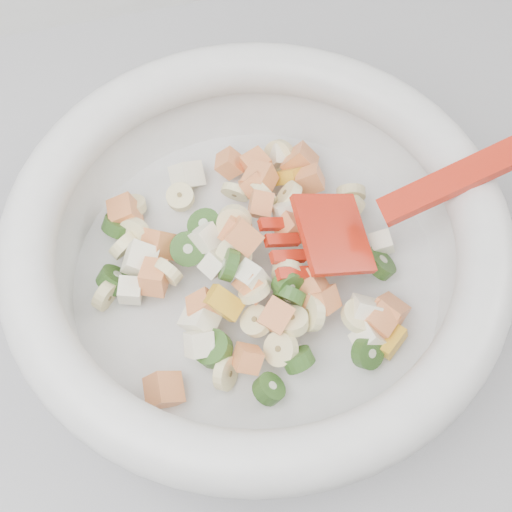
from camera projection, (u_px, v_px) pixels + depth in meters
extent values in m
cube|color=gray|center=(206.00, 412.00, 0.98)|extent=(2.00, 0.60, 0.90)
cylinder|color=silver|center=(256.00, 280.00, 0.56)|extent=(0.30, 0.30, 0.02)
torus|color=silver|center=(256.00, 234.00, 0.50)|extent=(0.36, 0.36, 0.04)
cylinder|color=#FFF5AA|center=(351.00, 193.00, 0.58)|extent=(0.03, 0.02, 0.03)
cylinder|color=#FFF5AA|center=(234.00, 255.00, 0.52)|extent=(0.04, 0.03, 0.03)
cylinder|color=#FFF5AA|center=(105.00, 296.00, 0.53)|extent=(0.02, 0.03, 0.03)
cylinder|color=#FFF5AA|center=(226.00, 373.00, 0.50)|extent=(0.03, 0.03, 0.03)
cylinder|color=#FFF5AA|center=(293.00, 321.00, 0.50)|extent=(0.03, 0.03, 0.02)
cylinder|color=#FFF5AA|center=(263.00, 193.00, 0.56)|extent=(0.03, 0.03, 0.03)
cylinder|color=#FFF5AA|center=(288.00, 274.00, 0.51)|extent=(0.03, 0.02, 0.03)
cylinder|color=#FFF5AA|center=(180.00, 197.00, 0.57)|extent=(0.03, 0.03, 0.02)
cylinder|color=#FFF5AA|center=(256.00, 321.00, 0.51)|extent=(0.03, 0.03, 0.02)
cylinder|color=#FFF5AA|center=(234.00, 222.00, 0.53)|extent=(0.04, 0.03, 0.03)
cylinder|color=#FFF5AA|center=(289.00, 195.00, 0.56)|extent=(0.02, 0.03, 0.03)
cylinder|color=#FFF5AA|center=(281.00, 349.00, 0.50)|extent=(0.03, 0.03, 0.02)
cylinder|color=#FFF5AA|center=(296.00, 228.00, 0.54)|extent=(0.02, 0.03, 0.03)
cylinder|color=#FFF5AA|center=(236.00, 192.00, 0.57)|extent=(0.03, 0.02, 0.03)
cylinder|color=#FFF5AA|center=(168.00, 272.00, 0.52)|extent=(0.02, 0.03, 0.03)
cylinder|color=#FFF5AA|center=(254.00, 292.00, 0.50)|extent=(0.03, 0.02, 0.03)
cylinder|color=#FFF5AA|center=(359.00, 316.00, 0.51)|extent=(0.03, 0.03, 0.02)
cylinder|color=#FFF5AA|center=(131.00, 206.00, 0.58)|extent=(0.03, 0.03, 0.02)
cylinder|color=#FFF5AA|center=(135.00, 236.00, 0.56)|extent=(0.03, 0.04, 0.04)
cylinder|color=#FFF5AA|center=(311.00, 312.00, 0.51)|extent=(0.02, 0.04, 0.04)
cylinder|color=#FFF5AA|center=(342.00, 227.00, 0.56)|extent=(0.03, 0.02, 0.03)
cylinder|color=#FFF5AA|center=(351.00, 209.00, 0.57)|extent=(0.02, 0.03, 0.03)
cylinder|color=#FFF5AA|center=(279.00, 156.00, 0.60)|extent=(0.03, 0.04, 0.04)
cylinder|color=#FFF5AA|center=(124.00, 245.00, 0.55)|extent=(0.03, 0.03, 0.03)
cube|color=#FFA950|center=(378.00, 321.00, 0.52)|extent=(0.03, 0.03, 0.03)
cube|color=#FFA950|center=(204.00, 306.00, 0.51)|extent=(0.03, 0.02, 0.03)
cube|color=#FFA950|center=(155.00, 277.00, 0.52)|extent=(0.03, 0.03, 0.02)
cube|color=#FFA950|center=(254.00, 185.00, 0.57)|extent=(0.03, 0.03, 0.03)
cube|color=#FFA950|center=(261.00, 205.00, 0.54)|extent=(0.02, 0.03, 0.03)
cube|color=#FFA950|center=(310.00, 180.00, 0.57)|extent=(0.03, 0.03, 0.03)
cube|color=#FFA950|center=(235.00, 231.00, 0.52)|extent=(0.03, 0.03, 0.03)
cube|color=#FFA950|center=(260.00, 179.00, 0.57)|extent=(0.03, 0.03, 0.03)
cube|color=#FFA950|center=(309.00, 288.00, 0.52)|extent=(0.03, 0.03, 0.03)
cube|color=#FFA950|center=(125.00, 214.00, 0.57)|extent=(0.03, 0.02, 0.03)
cube|color=#FFA950|center=(387.00, 314.00, 0.52)|extent=(0.04, 0.03, 0.03)
cube|color=#FFA950|center=(300.00, 162.00, 0.59)|extent=(0.04, 0.03, 0.04)
cube|color=#FFA950|center=(321.00, 301.00, 0.51)|extent=(0.03, 0.03, 0.03)
cube|color=#FFA950|center=(242.00, 236.00, 0.52)|extent=(0.03, 0.04, 0.04)
cube|color=#FFA950|center=(256.00, 165.00, 0.59)|extent=(0.03, 0.03, 0.02)
cube|color=#FFA950|center=(164.00, 390.00, 0.50)|extent=(0.03, 0.03, 0.03)
cube|color=#FFA950|center=(247.00, 358.00, 0.50)|extent=(0.02, 0.03, 0.03)
cube|color=#FFA950|center=(291.00, 229.00, 0.53)|extent=(0.03, 0.02, 0.03)
cube|color=#FFA950|center=(275.00, 316.00, 0.50)|extent=(0.03, 0.03, 0.03)
cube|color=#FFA950|center=(229.00, 163.00, 0.59)|extent=(0.03, 0.02, 0.03)
cube|color=#FFA950|center=(159.00, 244.00, 0.55)|extent=(0.03, 0.03, 0.04)
cube|color=#FFA950|center=(250.00, 287.00, 0.50)|extent=(0.03, 0.03, 0.03)
cylinder|color=#4C9431|center=(324.00, 249.00, 0.54)|extent=(0.04, 0.03, 0.03)
cylinder|color=#4C9431|center=(119.00, 226.00, 0.56)|extent=(0.04, 0.04, 0.03)
cylinder|color=#4C9431|center=(269.00, 389.00, 0.49)|extent=(0.03, 0.03, 0.03)
cylinder|color=#4C9431|center=(213.00, 349.00, 0.50)|extent=(0.04, 0.04, 0.02)
cylinder|color=#4C9431|center=(188.00, 249.00, 0.54)|extent=(0.03, 0.03, 0.03)
cylinder|color=#4C9431|center=(368.00, 353.00, 0.51)|extent=(0.03, 0.03, 0.02)
cylinder|color=#4C9431|center=(229.00, 265.00, 0.51)|extent=(0.02, 0.03, 0.03)
cylinder|color=#4C9431|center=(379.00, 263.00, 0.54)|extent=(0.03, 0.03, 0.03)
cylinder|color=#4C9431|center=(287.00, 284.00, 0.51)|extent=(0.03, 0.02, 0.03)
cylinder|color=#4C9431|center=(289.00, 295.00, 0.51)|extent=(0.03, 0.02, 0.03)
cylinder|color=#4C9431|center=(114.00, 280.00, 0.54)|extent=(0.03, 0.03, 0.03)
cylinder|color=#4C9431|center=(205.00, 226.00, 0.54)|extent=(0.03, 0.03, 0.02)
cylinder|color=#4C9431|center=(298.00, 360.00, 0.50)|extent=(0.03, 0.03, 0.03)
cube|color=white|center=(130.00, 290.00, 0.53)|extent=(0.02, 0.02, 0.02)
cube|color=white|center=(252.00, 278.00, 0.51)|extent=(0.03, 0.03, 0.03)
cube|color=white|center=(382.00, 243.00, 0.55)|extent=(0.02, 0.02, 0.02)
cube|color=white|center=(214.00, 264.00, 0.52)|extent=(0.03, 0.02, 0.03)
cube|color=white|center=(280.00, 157.00, 0.60)|extent=(0.02, 0.02, 0.02)
cube|color=white|center=(363.00, 314.00, 0.52)|extent=(0.03, 0.03, 0.03)
cube|color=white|center=(206.00, 238.00, 0.53)|extent=(0.03, 0.03, 0.03)
cube|color=white|center=(368.00, 339.00, 0.51)|extent=(0.03, 0.02, 0.03)
cube|color=white|center=(199.00, 344.00, 0.50)|extent=(0.02, 0.02, 0.03)
cube|color=white|center=(140.00, 260.00, 0.53)|extent=(0.03, 0.03, 0.03)
cube|color=white|center=(200.00, 320.00, 0.51)|extent=(0.03, 0.03, 0.03)
cube|color=white|center=(288.00, 214.00, 0.54)|extent=(0.02, 0.03, 0.02)
cube|color=white|center=(187.00, 176.00, 0.59)|extent=(0.03, 0.03, 0.04)
cube|color=gold|center=(389.00, 339.00, 0.52)|extent=(0.03, 0.03, 0.02)
cube|color=gold|center=(224.00, 303.00, 0.50)|extent=(0.03, 0.03, 0.03)
cube|color=gold|center=(288.00, 177.00, 0.58)|extent=(0.03, 0.02, 0.03)
cube|color=red|center=(333.00, 234.00, 0.52)|extent=(0.05, 0.07, 0.03)
cube|color=red|center=(276.00, 224.00, 0.53)|extent=(0.03, 0.01, 0.02)
cube|color=red|center=(282.00, 240.00, 0.52)|extent=(0.03, 0.01, 0.02)
cube|color=red|center=(288.00, 257.00, 0.51)|extent=(0.03, 0.01, 0.02)
cube|color=red|center=(294.00, 274.00, 0.51)|extent=(0.03, 0.01, 0.02)
cube|color=red|center=(510.00, 154.00, 0.50)|extent=(0.18, 0.03, 0.08)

